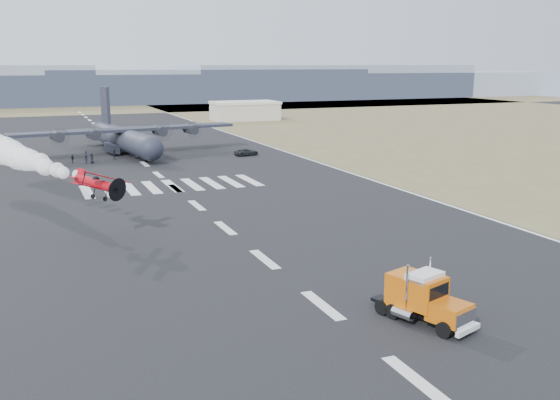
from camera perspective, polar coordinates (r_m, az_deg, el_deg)
ground at (r=46.80m, az=3.91°, el=-9.58°), size 500.00×500.00×0.00m
scrub_far at (r=270.15m, az=-18.32°, el=8.01°), size 500.00×80.00×0.00m
runway_markings at (r=102.26m, az=-11.06°, el=2.28°), size 60.00×260.00×0.01m
ridge_seg_d at (r=299.72m, az=-18.84°, el=9.58°), size 150.00×50.00×13.00m
ridge_seg_e at (r=310.72m, az=-6.63°, el=10.41°), size 150.00×50.00×15.00m
ridge_seg_f at (r=334.24m, az=4.34°, el=10.76°), size 150.00×50.00×17.00m
ridge_seg_g at (r=367.96m, az=13.57°, el=10.28°), size 150.00×50.00×13.00m
hangar_right at (r=200.39m, az=-3.23°, el=8.17°), size 20.50×12.50×5.90m
semi_truck at (r=44.43m, az=12.95°, el=-8.68°), size 4.69×8.07×3.57m
aerobatic_biplane at (r=64.70m, az=-16.33°, el=1.47°), size 6.26×6.17×3.59m
smoke_trail at (r=87.97m, az=-23.27°, el=3.86°), size 11.41×29.06×4.15m
transport_aircraft at (r=128.13m, az=-14.11°, el=5.61°), size 44.18×36.24×12.75m
support_vehicle at (r=121.91m, az=-3.08°, el=4.40°), size 5.13×3.11×1.33m
crew_a at (r=122.87m, az=-13.27°, el=4.28°), size 0.72×0.61×1.90m
crew_b at (r=123.42m, az=-11.80°, el=4.38°), size 0.92×1.07×1.87m
crew_c at (r=116.87m, az=-17.33°, el=3.58°), size 1.06×1.09×1.61m
crew_d at (r=118.56m, az=-18.43°, el=3.61°), size 0.84×1.03×1.56m
crew_e at (r=116.84m, az=-16.85°, el=3.67°), size 0.74×1.00×1.84m
crew_f at (r=120.67m, az=-14.90°, el=4.02°), size 1.44×1.61×1.77m
crew_g at (r=121.11m, az=-17.33°, el=3.88°), size 0.59×0.68×1.67m
crew_h at (r=119.05m, az=-16.84°, el=3.76°), size 0.69×0.89×1.60m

